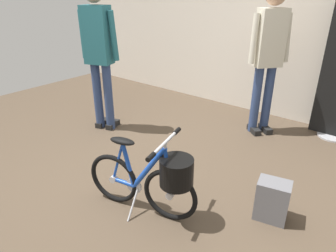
% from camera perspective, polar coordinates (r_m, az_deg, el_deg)
% --- Properties ---
extents(ground_plane, '(7.50, 7.50, 0.00)m').
position_cam_1_polar(ground_plane, '(3.00, -3.84, -10.37)').
color(ground_plane, brown).
extents(back_wall, '(7.50, 0.10, 2.63)m').
position_cam_1_polar(back_wall, '(4.59, 17.99, 18.49)').
color(back_wall, silver).
rests_on(back_wall, ground_plane).
extents(folding_bike_foreground, '(0.98, 0.52, 0.71)m').
position_cam_1_polar(folding_bike_foreground, '(2.41, -2.64, -9.85)').
color(folding_bike_foreground, black).
rests_on(folding_bike_foreground, ground_plane).
extents(visitor_near_wall, '(0.39, 0.42, 1.77)m').
position_cam_1_polar(visitor_near_wall, '(3.86, 18.51, 13.19)').
color(visitor_near_wall, navy).
rests_on(visitor_near_wall, ground_plane).
extents(visitor_browsing, '(0.51, 0.35, 1.80)m').
position_cam_1_polar(visitor_browsing, '(3.85, -13.03, 14.10)').
color(visitor_browsing, navy).
rests_on(visitor_browsing, ground_plane).
extents(backpack_on_floor, '(0.28, 0.25, 0.34)m').
position_cam_1_polar(backpack_on_floor, '(2.62, 19.18, -13.18)').
color(backpack_on_floor, slate).
rests_on(backpack_on_floor, ground_plane).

